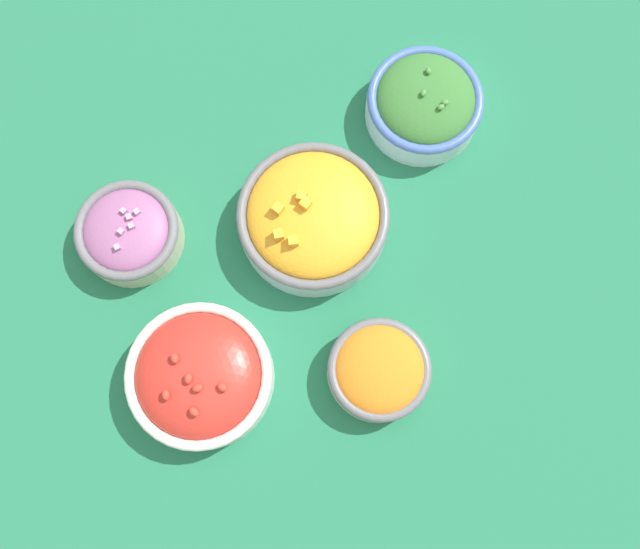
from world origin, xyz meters
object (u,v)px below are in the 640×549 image
bowl_red_onion (128,233)px  bowl_broccoli (424,103)px  bowl_carrots (379,370)px  bowl_squash (313,218)px  bowl_cherry_tomatoes (200,376)px

bowl_red_onion → bowl_broccoli: bearing=-179.0°
bowl_carrots → bowl_squash: bearing=-90.9°
bowl_carrots → bowl_squash: 0.19m
bowl_carrots → bowl_broccoli: (-0.19, -0.27, 0.00)m
bowl_squash → bowl_red_onion: bearing=-19.5°
bowl_squash → bowl_cherry_tomatoes: bowl_squash is taller
bowl_squash → bowl_broccoli: bowl_squash is taller
bowl_squash → bowl_broccoli: (-0.18, -0.08, -0.00)m
bowl_carrots → bowl_cherry_tomatoes: bowl_cherry_tomatoes is taller
bowl_carrots → bowl_cherry_tomatoes: bearing=-21.7°
bowl_squash → bowl_red_onion: bowl_squash is taller
bowl_red_onion → bowl_carrots: bearing=127.4°
bowl_red_onion → bowl_cherry_tomatoes: bearing=94.6°
bowl_carrots → bowl_red_onion: bowl_red_onion is taller
bowl_cherry_tomatoes → bowl_broccoli: (-0.37, -0.20, -0.00)m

